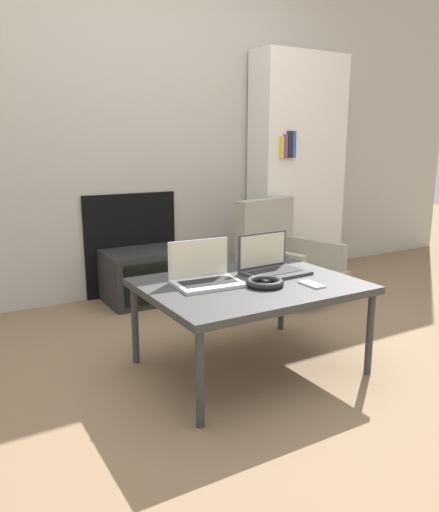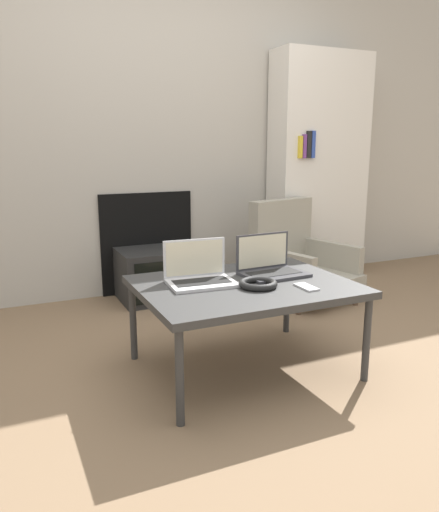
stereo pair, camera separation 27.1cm
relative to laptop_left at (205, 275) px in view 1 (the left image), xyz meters
name	(u,v)px [view 1 (the left image)]	position (x,y,z in m)	size (l,w,h in m)	color
ground_plane	(265,379)	(0.20, -0.25, -0.50)	(14.00, 14.00, 0.00)	#7A6047
wall_back	(130,122)	(0.20, 1.49, 0.79)	(7.00, 0.08, 2.60)	#ADA89E
table	(250,289)	(0.20, -0.10, -0.08)	(1.04, 0.80, 0.46)	#333333
laptop_left	(205,275)	(0.00, 0.00, 0.00)	(0.34, 0.26, 0.21)	silver
laptop_right	(271,265)	(0.40, 0.00, 0.00)	(0.33, 0.25, 0.21)	#38383D
headphones	(265,283)	(0.23, -0.19, -0.03)	(0.19, 0.19, 0.03)	black
phone	(312,284)	(0.43, -0.30, -0.04)	(0.06, 0.13, 0.01)	silver
tv	(143,276)	(0.16, 1.23, -0.31)	(0.54, 0.44, 0.38)	black
armchair	(281,255)	(1.14, 0.87, -0.19)	(0.73, 0.77, 0.72)	gray
bookshelf	(297,168)	(1.61, 1.29, 0.43)	(0.82, 0.32, 1.86)	silver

